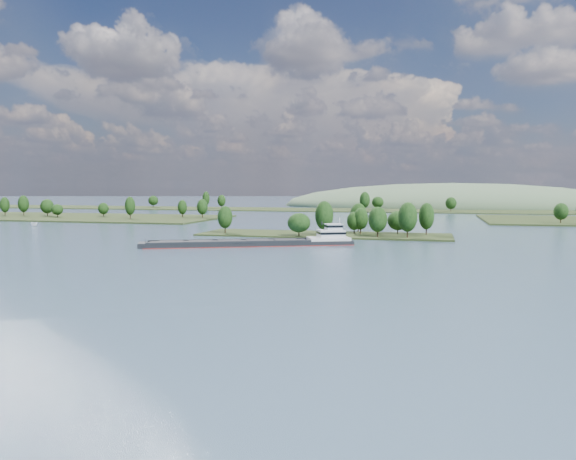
# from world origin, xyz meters

# --- Properties ---
(ground) EXTENTS (1800.00, 1800.00, 0.00)m
(ground) POSITION_xyz_m (0.00, 120.00, 0.00)
(ground) COLOR #3D5569
(ground) RESTS_ON ground
(tree_island) EXTENTS (100.00, 32.78, 14.65)m
(tree_island) POSITION_xyz_m (7.02, 179.02, 4.03)
(tree_island) COLOR black
(tree_island) RESTS_ON ground
(back_shoreline) EXTENTS (900.00, 60.00, 15.70)m
(back_shoreline) POSITION_xyz_m (9.53, 399.71, 0.75)
(back_shoreline) COLOR black
(back_shoreline) RESTS_ON ground
(hill_west) EXTENTS (320.00, 160.00, 44.00)m
(hill_west) POSITION_xyz_m (60.00, 500.00, 0.00)
(hill_west) COLOR #455D3F
(hill_west) RESTS_ON ground
(cargo_barge) EXTENTS (68.08, 36.40, 9.58)m
(cargo_barge) POSITION_xyz_m (-12.59, 137.73, 1.21)
(cargo_barge) COLOR black
(cargo_barge) RESTS_ON ground
(motorboat) EXTENTS (5.82, 4.15, 2.11)m
(motorboat) POSITION_xyz_m (-147.43, 194.38, 1.05)
(motorboat) COLOR white
(motorboat) RESTS_ON ground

